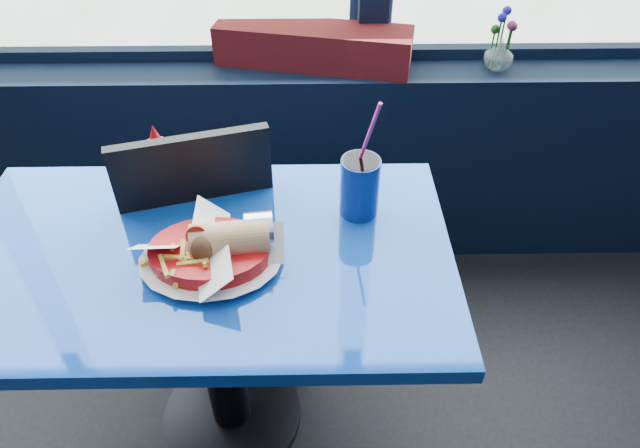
{
  "coord_description": "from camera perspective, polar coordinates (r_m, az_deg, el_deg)",
  "views": [
    {
      "loc": [
        0.57,
        1.01,
        1.7
      ],
      "look_at": [
        0.58,
        1.98,
        0.85
      ],
      "focal_mm": 32.0,
      "sensor_mm": 36.0,
      "label": 1
    }
  ],
  "objects": [
    {
      "name": "window_sill",
      "position": [
        2.33,
        -14.92,
        5.99
      ],
      "size": [
        5.0,
        0.26,
        0.8
      ],
      "primitive_type": "cube",
      "color": "black",
      "rests_on": "ground"
    },
    {
      "name": "near_table",
      "position": [
        1.52,
        -10.83,
        -7.57
      ],
      "size": [
        1.2,
        0.7,
        0.75
      ],
      "color": "black",
      "rests_on": "ground"
    },
    {
      "name": "chair_near_back",
      "position": [
        1.77,
        -9.61,
        -0.35
      ],
      "size": [
        0.52,
        0.52,
        0.94
      ],
      "rotation": [
        0.0,
        0.0,
        3.41
      ],
      "color": "black",
      "rests_on": "ground"
    },
    {
      "name": "planter_box",
      "position": [
        2.05,
        -0.67,
        17.4
      ],
      "size": [
        0.69,
        0.3,
        0.13
      ],
      "primitive_type": "cube",
      "rotation": [
        0.0,
        0.0,
        -0.21
      ],
      "color": "maroon",
      "rests_on": "window_sill"
    },
    {
      "name": "flower_vase",
      "position": [
        2.11,
        17.54,
        16.17
      ],
      "size": [
        0.13,
        0.13,
        0.21
      ],
      "rotation": [
        0.0,
        0.0,
        0.38
      ],
      "color": "silver",
      "rests_on": "window_sill"
    },
    {
      "name": "food_basket",
      "position": [
        1.33,
        -10.69,
        -2.63
      ],
      "size": [
        0.35,
        0.35,
        0.11
      ],
      "rotation": [
        0.0,
        0.0,
        -0.32
      ],
      "color": "#BA0C0F",
      "rests_on": "near_table"
    },
    {
      "name": "ketchup_bottle",
      "position": [
        1.55,
        -15.65,
        5.95
      ],
      "size": [
        0.05,
        0.05,
        0.2
      ],
      "color": "#BA0C0F",
      "rests_on": "near_table"
    },
    {
      "name": "soda_cup",
      "position": [
        1.42,
        4.0,
        3.89
      ],
      "size": [
        0.1,
        0.1,
        0.33
      ],
      "rotation": [
        0.0,
        0.0,
        0.09
      ],
      "color": "navy",
      "rests_on": "near_table"
    }
  ]
}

